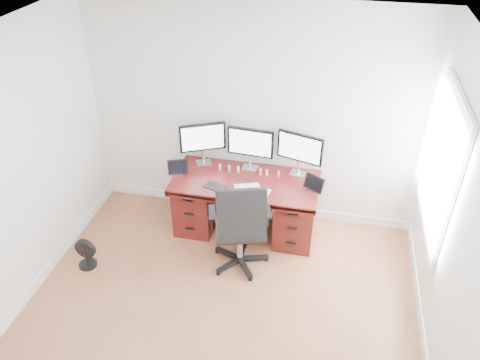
% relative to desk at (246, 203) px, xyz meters
% --- Properties ---
extents(ground, '(4.50, 4.50, 0.00)m').
position_rel_desk_xyz_m(ground, '(0.00, -1.83, -0.40)').
color(ground, brown).
rests_on(ground, ground).
extents(back_wall, '(4.00, 0.10, 2.70)m').
position_rel_desk_xyz_m(back_wall, '(0.00, 0.42, 0.95)').
color(back_wall, white).
rests_on(back_wall, ground).
extents(right_wall, '(0.10, 4.50, 2.70)m').
position_rel_desk_xyz_m(right_wall, '(2.00, -1.72, 0.95)').
color(right_wall, white).
rests_on(right_wall, ground).
extents(desk, '(1.70, 0.80, 0.75)m').
position_rel_desk_xyz_m(desk, '(0.00, 0.00, 0.00)').
color(desk, '#49110E').
rests_on(desk, ground).
extents(office_chair, '(0.77, 0.77, 1.16)m').
position_rel_desk_xyz_m(office_chair, '(0.07, -0.65, -0.02)').
color(office_chair, black).
rests_on(office_chair, ground).
extents(floor_fan, '(0.24, 0.21, 0.35)m').
position_rel_desk_xyz_m(floor_fan, '(-1.62, -1.02, -0.23)').
color(floor_fan, black).
rests_on(floor_fan, ground).
extents(monitor_left, '(0.51, 0.27, 0.53)m').
position_rel_desk_xyz_m(monitor_left, '(-0.58, 0.24, 0.68)').
color(monitor_left, silver).
rests_on(monitor_left, desk).
extents(monitor_center, '(0.55, 0.15, 0.53)m').
position_rel_desk_xyz_m(monitor_center, '(-0.00, 0.24, 0.68)').
color(monitor_center, silver).
rests_on(monitor_center, desk).
extents(monitor_right, '(0.54, 0.19, 0.53)m').
position_rel_desk_xyz_m(monitor_right, '(0.58, 0.24, 0.68)').
color(monitor_right, silver).
rests_on(monitor_right, desk).
extents(tablet_left, '(0.25, 0.15, 0.19)m').
position_rel_desk_xyz_m(tablet_left, '(-0.80, -0.08, 0.43)').
color(tablet_left, silver).
rests_on(tablet_left, desk).
extents(tablet_right, '(0.24, 0.18, 0.19)m').
position_rel_desk_xyz_m(tablet_right, '(0.79, -0.08, 0.43)').
color(tablet_right, silver).
rests_on(tablet_right, desk).
extents(keyboard, '(0.31, 0.20, 0.01)m').
position_rel_desk_xyz_m(keyboard, '(0.05, -0.17, 0.36)').
color(keyboard, silver).
rests_on(keyboard, desk).
extents(trackpad, '(0.17, 0.17, 0.01)m').
position_rel_desk_xyz_m(trackpad, '(0.25, -0.22, 0.35)').
color(trackpad, silver).
rests_on(trackpad, desk).
extents(drawing_tablet, '(0.26, 0.21, 0.01)m').
position_rel_desk_xyz_m(drawing_tablet, '(-0.31, -0.24, 0.35)').
color(drawing_tablet, black).
rests_on(drawing_tablet, desk).
extents(phone, '(0.13, 0.08, 0.01)m').
position_rel_desk_xyz_m(phone, '(0.00, -0.10, 0.35)').
color(phone, black).
rests_on(phone, desk).
extents(figurine_purple, '(0.03, 0.03, 0.08)m').
position_rel_desk_xyz_m(figurine_purple, '(-0.34, 0.12, 0.39)').
color(figurine_purple, '#AD74E3').
rests_on(figurine_purple, desk).
extents(figurine_blue, '(0.03, 0.03, 0.08)m').
position_rel_desk_xyz_m(figurine_blue, '(-0.23, 0.12, 0.39)').
color(figurine_blue, '#5080D6').
rests_on(figurine_blue, desk).
extents(figurine_orange, '(0.03, 0.03, 0.08)m').
position_rel_desk_xyz_m(figurine_orange, '(-0.12, 0.12, 0.39)').
color(figurine_orange, '#F9A355').
rests_on(figurine_orange, desk).
extents(figurine_pink, '(0.03, 0.03, 0.08)m').
position_rel_desk_xyz_m(figurine_pink, '(0.15, 0.12, 0.39)').
color(figurine_pink, '#DC629B').
rests_on(figurine_pink, desk).
extents(figurine_yellow, '(0.03, 0.03, 0.08)m').
position_rel_desk_xyz_m(figurine_yellow, '(0.22, 0.12, 0.39)').
color(figurine_yellow, '#CEBF62').
rests_on(figurine_yellow, desk).
extents(figurine_brown, '(0.03, 0.03, 0.08)m').
position_rel_desk_xyz_m(figurine_brown, '(0.36, 0.12, 0.39)').
color(figurine_brown, '#8F5A3F').
rests_on(figurine_brown, desk).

